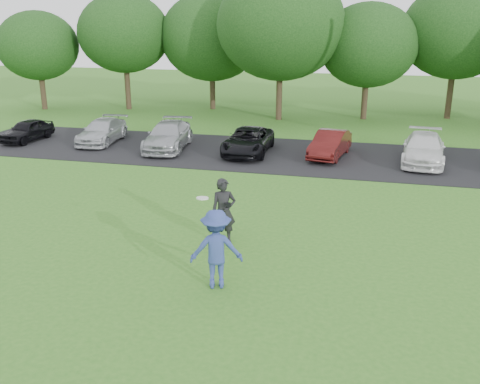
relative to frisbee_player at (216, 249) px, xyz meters
name	(u,v)px	position (x,y,z in m)	size (l,w,h in m)	color
ground	(203,293)	(-0.20, -0.41, -0.94)	(100.00, 100.00, 0.00)	#337020
parking_lot	(290,155)	(-0.20, 12.59, -0.93)	(32.00, 6.50, 0.03)	black
frisbee_player	(216,249)	(0.00, 0.00, 0.00)	(1.36, 1.01, 2.23)	#32438D
camera_bystander	(224,211)	(-0.50, 2.46, -0.02)	(0.79, 0.67, 1.84)	black
parked_cars	(299,143)	(0.19, 12.59, -0.34)	(28.26, 4.66, 1.23)	black
tree_row	(343,35)	(1.31, 22.35, 3.97)	(42.39, 9.85, 8.64)	#38281C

